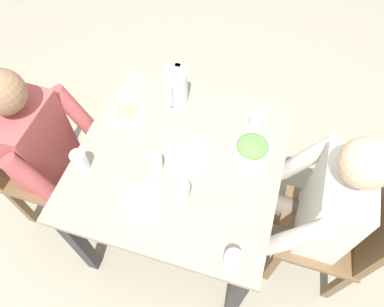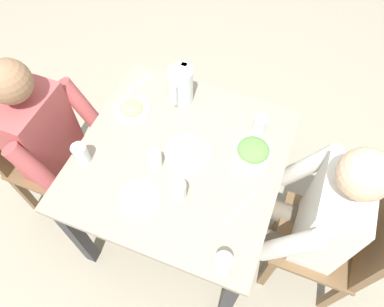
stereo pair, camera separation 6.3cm
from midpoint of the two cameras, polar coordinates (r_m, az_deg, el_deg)
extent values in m
plane|color=#9E937F|center=(2.29, -2.29, -10.64)|extent=(8.00, 8.00, 0.00)
cube|color=gray|center=(1.63, -3.16, -0.94)|extent=(0.92, 0.92, 0.03)
cube|color=#232328|center=(2.25, -9.23, 5.13)|extent=(0.06, 0.06, 0.72)
cube|color=#232328|center=(1.95, -18.48, -13.54)|extent=(0.06, 0.06, 0.72)
cube|color=#232328|center=(2.13, 11.39, -0.02)|extent=(0.06, 0.06, 0.72)
cube|color=#232328|center=(1.80, 6.18, -21.44)|extent=(0.06, 0.06, 0.72)
cube|color=brown|center=(2.43, -22.43, -0.69)|extent=(0.04, 0.04, 0.42)
cube|color=brown|center=(2.33, -26.37, -7.46)|extent=(0.04, 0.04, 0.42)
cube|color=brown|center=(2.28, -15.37, -2.85)|extent=(0.04, 0.04, 0.42)
cube|color=brown|center=(2.17, -19.19, -10.27)|extent=(0.04, 0.04, 0.42)
cube|color=brown|center=(2.11, -22.72, -2.43)|extent=(0.40, 0.40, 0.03)
cube|color=brown|center=(2.04, -28.90, 2.10)|extent=(0.38, 0.04, 0.42)
cube|color=brown|center=(2.08, 21.34, -19.09)|extent=(0.04, 0.04, 0.42)
cube|color=brown|center=(2.20, 22.11, -10.64)|extent=(0.04, 0.04, 0.42)
cube|color=brown|center=(2.02, 11.70, -17.21)|extent=(0.04, 0.04, 0.42)
cube|color=brown|center=(2.14, 13.39, -8.66)|extent=(0.04, 0.04, 0.42)
cube|color=brown|center=(1.90, 18.91, -11.63)|extent=(0.40, 0.40, 0.03)
cube|color=brown|center=(1.76, 26.65, -10.10)|extent=(0.38, 0.04, 0.42)
cube|color=#B24C4C|center=(1.89, -24.56, 1.34)|extent=(0.32, 0.20, 0.50)
sphere|color=#936B4C|center=(1.63, -29.16, 8.58)|extent=(0.19, 0.19, 0.19)
cylinder|color=#665B4C|center=(2.06, -16.40, -2.37)|extent=(0.11, 0.38, 0.11)
cylinder|color=#665B4C|center=(2.15, -10.74, -6.26)|extent=(0.10, 0.10, 0.44)
cylinder|color=#B24C4C|center=(1.89, -18.44, 5.60)|extent=(0.08, 0.23, 0.37)
cylinder|color=#665B4C|center=(2.00, -18.49, -6.37)|extent=(0.11, 0.38, 0.11)
cylinder|color=#665B4C|center=(2.10, -12.55, -10.20)|extent=(0.10, 0.10, 0.44)
cylinder|color=#B24C4C|center=(1.73, -24.31, -4.56)|extent=(0.08, 0.23, 0.37)
cube|color=silver|center=(1.66, 20.40, -8.09)|extent=(0.32, 0.20, 0.50)
sphere|color=#DBB28E|center=(1.36, 24.99, -1.47)|extent=(0.19, 0.19, 0.19)
cylinder|color=#665B4C|center=(1.85, 11.76, -12.69)|extent=(0.11, 0.38, 0.11)
cylinder|color=#665B4C|center=(2.02, 5.43, -13.22)|extent=(0.10, 0.10, 0.44)
cylinder|color=silver|center=(1.53, 14.82, -13.10)|extent=(0.08, 0.23, 0.37)
cylinder|color=#665B4C|center=(1.92, 12.70, -8.07)|extent=(0.11, 0.38, 0.11)
cylinder|color=#665B4C|center=(2.08, 6.59, -8.97)|extent=(0.10, 0.10, 0.44)
cylinder|color=silver|center=(1.72, 16.85, -0.83)|extent=(0.08, 0.23, 0.37)
cylinder|color=silver|center=(1.75, -3.76, 10.69)|extent=(0.12, 0.12, 0.19)
cube|color=silver|center=(1.70, -4.62, 9.14)|extent=(0.02, 0.02, 0.11)
cube|color=silver|center=(1.73, -3.32, 13.83)|extent=(0.04, 0.03, 0.02)
cylinder|color=white|center=(1.62, 8.41, 0.47)|extent=(0.17, 0.17, 0.05)
ellipsoid|color=#608E47|center=(1.59, 8.57, 1.17)|extent=(0.14, 0.14, 0.06)
cylinder|color=white|center=(1.62, -1.88, -0.14)|extent=(0.21, 0.21, 0.01)
ellipsoid|color=#B7AD89|center=(1.60, -1.89, 0.12)|extent=(0.13, 0.13, 0.03)
cylinder|color=white|center=(1.79, -11.34, 6.27)|extent=(0.18, 0.18, 0.01)
ellipsoid|color=#E0C670|center=(1.77, -11.44, 6.62)|extent=(0.11, 0.11, 0.05)
cylinder|color=white|center=(1.52, -8.97, -7.67)|extent=(0.18, 0.18, 0.01)
ellipsoid|color=white|center=(1.51, -9.05, -7.41)|extent=(0.11, 0.11, 0.04)
cylinder|color=silver|center=(1.37, 5.16, -16.88)|extent=(0.07, 0.07, 0.10)
cylinder|color=silver|center=(1.63, -18.58, -1.18)|extent=(0.07, 0.07, 0.10)
cylinder|color=silver|center=(1.70, 9.22, 5.21)|extent=(0.06, 0.06, 0.09)
cylinder|color=silver|center=(1.56, -7.07, -1.43)|extent=(0.06, 0.06, 0.09)
cylinder|color=silver|center=(1.48, -2.90, -6.05)|extent=(0.07, 0.07, 0.10)
cube|color=silver|center=(1.90, -10.42, 10.48)|extent=(0.17, 0.08, 0.01)
cube|color=silver|center=(1.52, 7.48, -7.84)|extent=(0.18, 0.08, 0.01)
camera|label=1|loc=(0.03, -91.16, -1.81)|focal=33.29mm
camera|label=2|loc=(0.03, 88.84, 1.81)|focal=33.29mm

